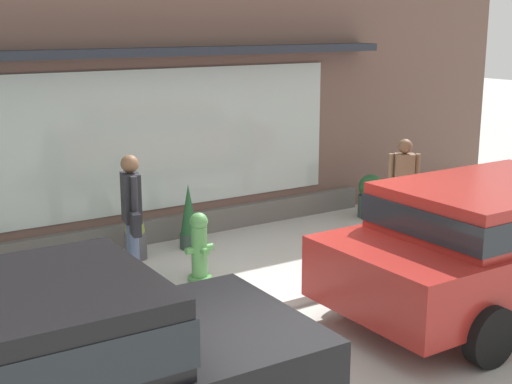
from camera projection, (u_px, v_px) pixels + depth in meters
ground_plane at (286, 298)px, 8.66m from camera, size 60.00×60.00×0.00m
curb_strip at (295, 299)px, 8.49m from camera, size 14.00×0.24×0.12m
storefront at (163, 82)px, 10.70m from camera, size 14.00×0.81×4.85m
fire_hydrant at (199, 247)px, 9.16m from camera, size 0.39×0.35×0.91m
pedestrian_with_handbag at (132, 211)px, 8.89m from camera, size 0.28×0.66×1.67m
pedestrian_passerby at (403, 184)px, 10.57m from camera, size 0.39×0.33×1.60m
parked_car_red at (503, 236)px, 8.25m from camera, size 4.56×2.07×1.50m
potted_plant_low_front at (189, 218)px, 10.47m from camera, size 0.28×0.28×0.97m
potted_plant_trailing_edge at (371, 196)px, 12.20m from camera, size 0.42×0.42×0.74m
potted_plant_window_left at (135, 217)px, 9.98m from camera, size 0.31×0.31×1.29m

